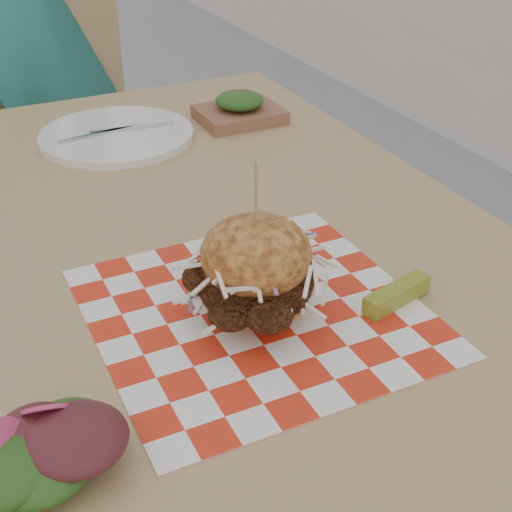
{
  "coord_description": "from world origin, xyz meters",
  "views": [
    {
      "loc": [
        -0.11,
        -0.73,
        1.23
      ],
      "look_at": [
        0.17,
        -0.13,
        0.82
      ],
      "focal_mm": 50.0,
      "sensor_mm": 36.0,
      "label": 1
    }
  ],
  "objects": [
    {
      "name": "sandwich",
      "position": [
        0.17,
        -0.13,
        0.8
      ],
      "size": [
        0.16,
        0.16,
        0.18
      ],
      "color": "gold",
      "rests_on": "paper_liner"
    },
    {
      "name": "place_setting",
      "position": [
        0.18,
        0.44,
        0.76
      ],
      "size": [
        0.27,
        0.27,
        0.02
      ],
      "color": "white",
      "rests_on": "patio_table"
    },
    {
      "name": "side_salad",
      "position": [
        -0.09,
        -0.25,
        0.76
      ],
      "size": [
        0.14,
        0.14,
        0.05
      ],
      "color": "#3F1419",
      "rests_on": "patio_table"
    },
    {
      "name": "paper_liner",
      "position": [
        0.17,
        -0.13,
        0.75
      ],
      "size": [
        0.36,
        0.36,
        0.0
      ],
      "primitive_type": "cube",
      "color": "red",
      "rests_on": "patio_table"
    },
    {
      "name": "kraft_tray",
      "position": [
        0.41,
        0.43,
        0.77
      ],
      "size": [
        0.15,
        0.12,
        0.06
      ],
      "color": "brown",
      "rests_on": "patio_table"
    },
    {
      "name": "patio_table",
      "position": [
        0.18,
        0.09,
        0.67
      ],
      "size": [
        0.8,
        1.2,
        0.75
      ],
      "color": "tan",
      "rests_on": "ground"
    },
    {
      "name": "pickle_spear",
      "position": [
        0.33,
        -0.19,
        0.76
      ],
      "size": [
        0.1,
        0.04,
        0.02
      ],
      "primitive_type": "cube",
      "rotation": [
        0.0,
        0.0,
        0.25
      ],
      "color": "olive",
      "rests_on": "paper_liner"
    },
    {
      "name": "patio_chair",
      "position": [
        0.17,
        1.04,
        0.55
      ],
      "size": [
        0.45,
        0.46,
        0.95
      ],
      "rotation": [
        0.0,
        0.0,
        0.07
      ],
      "color": "tan",
      "rests_on": "ground"
    }
  ]
}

